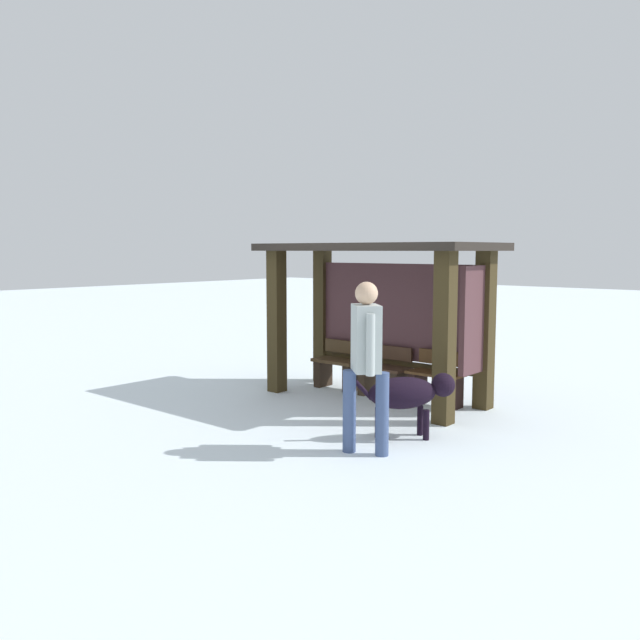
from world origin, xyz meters
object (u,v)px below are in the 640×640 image
object	(u,v)px
person_walking	(366,354)
bench_left_inside	(338,368)
bench_right_inside	(436,383)
bench_center_inside	(384,376)
dog	(409,393)
bus_shelter	(385,290)

from	to	relation	value
person_walking	bench_left_inside	bearing A→B (deg)	134.37
bench_left_inside	person_walking	size ratio (longest dim) A/B	0.43
bench_right_inside	person_walking	xyz separation A→B (m)	(0.55, -2.34, 0.74)
bench_center_inside	person_walking	distance (m)	2.84
person_walking	dog	xyz separation A→B (m)	(0.03, 0.77, -0.53)
bench_center_inside	bus_shelter	bearing A→B (deg)	-57.94
bench_left_inside	person_walking	distance (m)	3.36
bench_center_inside	person_walking	size ratio (longest dim) A/B	0.43
bench_center_inside	dog	xyz separation A→B (m)	(1.46, -1.58, 0.21)
bench_center_inside	dog	bearing A→B (deg)	-47.29
person_walking	dog	distance (m)	0.94
bus_shelter	dog	size ratio (longest dim) A/B	3.45
bench_left_inside	person_walking	world-z (taller)	person_walking
bus_shelter	bench_left_inside	world-z (taller)	bus_shelter
person_walking	bench_center_inside	bearing A→B (deg)	121.25
bench_right_inside	bus_shelter	bearing A→B (deg)	-172.04
bench_left_inside	bench_right_inside	bearing A→B (deg)	0.03
bench_left_inside	bench_right_inside	size ratio (longest dim) A/B	1.00
bus_shelter	dog	xyz separation A→B (m)	(1.39, -1.46, -1.05)
bench_left_inside	dog	size ratio (longest dim) A/B	0.79
bench_right_inside	dog	bearing A→B (deg)	-69.60
bench_center_inside	dog	distance (m)	2.16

